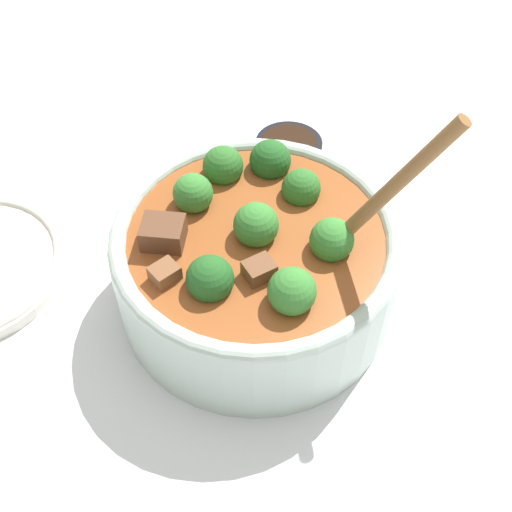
# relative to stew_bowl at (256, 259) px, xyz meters

# --- Properties ---
(ground_plane) EXTENTS (4.00, 4.00, 0.00)m
(ground_plane) POSITION_rel_stew_bowl_xyz_m (-0.00, -0.00, -0.06)
(ground_plane) COLOR silver
(stew_bowl) EXTENTS (0.26, 0.25, 0.23)m
(stew_bowl) POSITION_rel_stew_bowl_xyz_m (0.00, 0.00, 0.00)
(stew_bowl) COLOR #B2C6BC
(stew_bowl) RESTS_ON ground_plane
(condiment_bowl) EXTENTS (0.07, 0.07, 0.04)m
(condiment_bowl) POSITION_rel_stew_bowl_xyz_m (0.10, 0.16, -0.03)
(condiment_bowl) COLOR black
(condiment_bowl) RESTS_ON ground_plane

